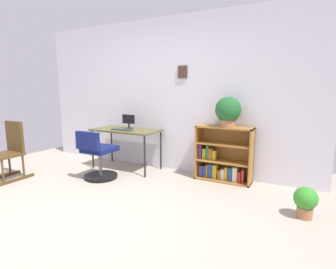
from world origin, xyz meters
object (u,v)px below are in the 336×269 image
Objects in this scene: rocking_chair at (10,150)px; bookshelf_low at (223,157)px; desk at (126,132)px; office_chair at (98,158)px; keyboard at (122,130)px; monitor at (129,121)px; potted_plant_floor at (306,201)px; potted_plant_on_shelf at (228,111)px.

rocking_chair is 1.07× the size of bookshelf_low.
office_chair is at bearing -94.76° from desk.
keyboard is 0.67m from office_chair.
monitor reaches higher than desk.
bookshelf_low is at bearing 145.37° from potted_plant_floor.
office_chair is (-0.05, -0.76, -0.50)m from monitor.
bookshelf_low is (2.96, 1.51, -0.08)m from rocking_chair.
desk is 1.52× the size of office_chair.
desk is at bearing 93.87° from keyboard.
desk is 0.14m from keyboard.
office_chair reaches higher than keyboard.
office_chair is 2.21× the size of potted_plant_floor.
keyboard is 1.77m from rocking_chair.
keyboard is at bearing -170.86° from potted_plant_on_shelf.
office_chair is 0.86× the size of rocking_chair.
desk is at bearing -172.87° from bookshelf_low.
bookshelf_low is at bearing 27.01° from rocking_chair.
monitor is 0.64× the size of keyboard.
desk is at bearing 45.42° from rocking_chair.
office_chair is 2.12m from potted_plant_on_shelf.
potted_plant_on_shelf is (0.07, -0.05, 0.71)m from bookshelf_low.
monitor reaches higher than rocking_chair.
desk is at bearing 168.20° from potted_plant_floor.
monitor is (-0.01, 0.09, 0.18)m from desk.
rocking_chair reaches higher than desk.
monitor reaches higher than keyboard.
potted_plant_on_shelf reaches higher than bookshelf_low.
potted_plant_on_shelf is (1.74, 0.28, 0.36)m from keyboard.
rocking_chair is 2.04× the size of potted_plant_on_shelf.
potted_plant_floor is at bearing -34.48° from potted_plant_on_shelf.
monitor is at bearing 166.50° from potted_plant_floor.
monitor is 1.92m from rocking_chair.
potted_plant_on_shelf is at bearing 2.23° from monitor.
desk is 1.72m from bookshelf_low.
potted_plant_floor is at bearing 1.47° from office_chair.
rocking_chair is (-1.29, -1.18, -0.26)m from keyboard.
monitor is at bearing -175.92° from bookshelf_low.
monitor is 1.76m from bookshelf_low.
keyboard is 1.74m from bookshelf_low.
potted_plant_on_shelf is at bearing -36.99° from bookshelf_low.
keyboard is 1.11× the size of potted_plant_floor.
monitor is 0.30× the size of bookshelf_low.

